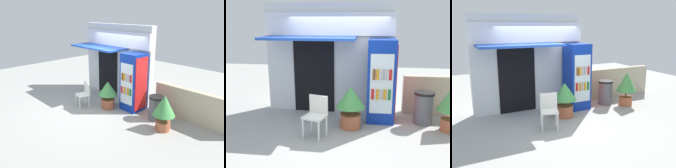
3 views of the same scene
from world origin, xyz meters
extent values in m
plane|color=#A3A39E|center=(0.00, 0.00, 0.00)|extent=(16.00, 16.00, 0.00)
cube|color=silver|center=(-0.27, 1.33, 1.42)|extent=(3.34, 0.26, 2.84)
cube|color=white|center=(-0.27, 1.16, 2.32)|extent=(3.34, 0.08, 0.57)
cube|color=#1E47B2|center=(-0.67, 0.71, 2.00)|extent=(2.25, 0.99, 0.06)
cube|color=black|center=(-0.67, 1.19, 0.98)|extent=(1.07, 0.03, 1.95)
cube|color=#0C2D9E|center=(1.07, 0.76, 1.00)|extent=(0.65, 0.68, 1.99)
cube|color=silver|center=(1.07, 0.41, 1.00)|extent=(0.52, 0.02, 1.39)
cube|color=red|center=(1.41, 0.76, 1.00)|extent=(0.02, 0.61, 1.79)
cylinder|color=red|center=(0.88, 0.39, 0.76)|extent=(0.06, 0.06, 0.24)
cylinder|color=orange|center=(0.99, 0.39, 0.76)|extent=(0.06, 0.06, 0.24)
cylinder|color=#B2B2B7|center=(1.08, 0.39, 0.76)|extent=(0.06, 0.06, 0.24)
cylinder|color=orange|center=(1.16, 0.39, 0.76)|extent=(0.06, 0.06, 0.24)
cylinder|color=#196B2D|center=(1.26, 0.39, 0.76)|extent=(0.06, 0.06, 0.24)
cylinder|color=brown|center=(0.90, 0.39, 1.23)|extent=(0.06, 0.06, 0.24)
cylinder|color=orange|center=(0.98, 0.39, 1.23)|extent=(0.06, 0.06, 0.24)
cylinder|color=#B2B2B7|center=(1.08, 0.39, 1.23)|extent=(0.06, 0.06, 0.24)
cylinder|color=#B2B2B7|center=(1.16, 0.39, 1.23)|extent=(0.06, 0.06, 0.24)
cylinder|color=red|center=(1.26, 0.39, 1.23)|extent=(0.06, 0.06, 0.24)
cylinder|color=white|center=(-0.54, -0.50, 0.22)|extent=(0.04, 0.04, 0.44)
cylinder|color=white|center=(-0.19, -0.61, 0.22)|extent=(0.04, 0.04, 0.44)
cylinder|color=white|center=(-0.44, -0.16, 0.22)|extent=(0.04, 0.04, 0.44)
cylinder|color=white|center=(-0.08, -0.27, 0.22)|extent=(0.04, 0.04, 0.44)
cube|color=white|center=(-0.31, -0.39, 0.46)|extent=(0.53, 0.51, 0.04)
cube|color=white|center=(-0.26, -0.21, 0.67)|extent=(0.42, 0.16, 0.40)
cylinder|color=#AD5B3D|center=(0.39, 0.20, 0.17)|extent=(0.47, 0.47, 0.33)
cylinder|color=brown|center=(0.39, 0.20, 0.42)|extent=(0.05, 0.05, 0.16)
cone|color=#47994C|center=(0.39, 0.20, 0.74)|extent=(0.67, 0.67, 0.48)
cylinder|color=#AD5B3D|center=(2.62, 0.29, 0.14)|extent=(0.42, 0.42, 0.29)
cylinder|color=brown|center=(2.62, 0.29, 0.38)|extent=(0.05, 0.05, 0.19)
cone|color=#47994C|center=(2.62, 0.29, 0.78)|extent=(0.64, 0.64, 0.60)
cylinder|color=#595960|center=(2.10, 0.68, 0.36)|extent=(0.45, 0.45, 0.72)
cylinder|color=black|center=(2.10, 0.68, 0.75)|extent=(0.47, 0.47, 0.06)
cube|color=#B7AD93|center=(3.02, 1.37, 0.51)|extent=(2.70, 0.22, 1.02)
camera|label=1|loc=(5.52, -4.58, 3.26)|focal=34.23mm
camera|label=2|loc=(0.84, -5.35, 2.46)|focal=41.42mm
camera|label=3|loc=(-2.48, -5.74, 2.52)|focal=39.64mm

